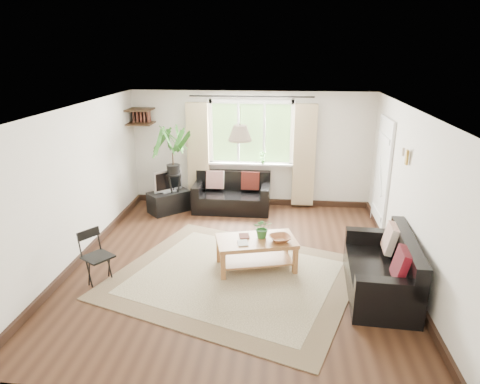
# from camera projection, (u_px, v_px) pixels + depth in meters

# --- Properties ---
(floor) EXTENTS (5.50, 5.50, 0.00)m
(floor) POSITION_uv_depth(u_px,v_px,m) (237.00, 263.00, 6.72)
(floor) COLOR black
(floor) RESTS_ON ground
(ceiling) EXTENTS (5.50, 5.50, 0.00)m
(ceiling) POSITION_uv_depth(u_px,v_px,m) (237.00, 109.00, 5.95)
(ceiling) COLOR white
(ceiling) RESTS_ON floor
(wall_back) EXTENTS (5.00, 0.02, 2.40)m
(wall_back) POSITION_uv_depth(u_px,v_px,m) (251.00, 149.00, 8.93)
(wall_back) COLOR silver
(wall_back) RESTS_ON floor
(wall_front) EXTENTS (5.00, 0.02, 2.40)m
(wall_front) POSITION_uv_depth(u_px,v_px,m) (205.00, 290.00, 3.74)
(wall_front) COLOR silver
(wall_front) RESTS_ON floor
(wall_left) EXTENTS (0.02, 5.50, 2.40)m
(wall_left) POSITION_uv_depth(u_px,v_px,m) (76.00, 186.00, 6.57)
(wall_left) COLOR silver
(wall_left) RESTS_ON floor
(wall_right) EXTENTS (0.02, 5.50, 2.40)m
(wall_right) POSITION_uv_depth(u_px,v_px,m) (411.00, 196.00, 6.10)
(wall_right) COLOR silver
(wall_right) RESTS_ON floor
(rug) EXTENTS (4.08, 3.79, 0.02)m
(rug) POSITION_uv_depth(u_px,v_px,m) (234.00, 277.00, 6.30)
(rug) COLOR beige
(rug) RESTS_ON floor
(window) EXTENTS (2.50, 0.16, 2.16)m
(window) POSITION_uv_depth(u_px,v_px,m) (251.00, 133.00, 8.78)
(window) COLOR white
(window) RESTS_ON wall_back
(door) EXTENTS (0.06, 0.96, 2.06)m
(door) POSITION_uv_depth(u_px,v_px,m) (382.00, 176.00, 7.77)
(door) COLOR silver
(door) RESTS_ON wall_right
(corner_shelf) EXTENTS (0.50, 0.50, 0.34)m
(corner_shelf) POSITION_uv_depth(u_px,v_px,m) (140.00, 117.00, 8.68)
(corner_shelf) COLOR black
(corner_shelf) RESTS_ON wall_back
(pendant_lamp) EXTENTS (0.36, 0.36, 0.54)m
(pendant_lamp) POSITION_uv_depth(u_px,v_px,m) (240.00, 129.00, 6.44)
(pendant_lamp) COLOR beige
(pendant_lamp) RESTS_ON ceiling
(wall_sconce) EXTENTS (0.12, 0.12, 0.28)m
(wall_sconce) POSITION_uv_depth(u_px,v_px,m) (405.00, 155.00, 6.22)
(wall_sconce) COLOR beige
(wall_sconce) RESTS_ON wall_right
(sofa_back) EXTENTS (1.56, 0.79, 0.73)m
(sofa_back) POSITION_uv_depth(u_px,v_px,m) (232.00, 193.00, 8.81)
(sofa_back) COLOR black
(sofa_back) RESTS_ON floor
(sofa_right) EXTENTS (1.71, 0.93, 0.78)m
(sofa_right) POSITION_uv_depth(u_px,v_px,m) (380.00, 266.00, 5.82)
(sofa_right) COLOR black
(sofa_right) RESTS_ON floor
(coffee_table) EXTENTS (1.31, 0.92, 0.48)m
(coffee_table) POSITION_uv_depth(u_px,v_px,m) (256.00, 254.00, 6.50)
(coffee_table) COLOR brown
(coffee_table) RESTS_ON floor
(table_plant) EXTENTS (0.30, 0.26, 0.31)m
(table_plant) POSITION_uv_depth(u_px,v_px,m) (263.00, 228.00, 6.44)
(table_plant) COLOR #2C6729
(table_plant) RESTS_ON coffee_table
(bowl) EXTENTS (0.42, 0.42, 0.08)m
(bowl) POSITION_uv_depth(u_px,v_px,m) (280.00, 238.00, 6.37)
(bowl) COLOR brown
(bowl) RESTS_ON coffee_table
(book_a) EXTENTS (0.19, 0.23, 0.02)m
(book_a) POSITION_uv_depth(u_px,v_px,m) (238.00, 243.00, 6.28)
(book_a) COLOR silver
(book_a) RESTS_ON coffee_table
(book_b) EXTENTS (0.19, 0.23, 0.02)m
(book_b) POSITION_uv_depth(u_px,v_px,m) (239.00, 236.00, 6.51)
(book_b) COLOR #572C22
(book_b) RESTS_ON coffee_table
(tv_stand) EXTENTS (0.89, 0.88, 0.43)m
(tv_stand) POSITION_uv_depth(u_px,v_px,m) (169.00, 201.00, 8.79)
(tv_stand) COLOR black
(tv_stand) RESTS_ON floor
(tv) EXTENTS (0.59, 0.57, 0.47)m
(tv) POSITION_uv_depth(u_px,v_px,m) (168.00, 181.00, 8.64)
(tv) COLOR #A5A5AA
(tv) RESTS_ON tv_stand
(palm_stand) EXTENTS (0.80, 0.80, 1.77)m
(palm_stand) POSITION_uv_depth(u_px,v_px,m) (173.00, 170.00, 8.56)
(palm_stand) COLOR black
(palm_stand) RESTS_ON floor
(folding_chair) EXTENTS (0.55, 0.55, 0.77)m
(folding_chair) POSITION_uv_depth(u_px,v_px,m) (98.00, 258.00, 6.07)
(folding_chair) COLOR black
(folding_chair) RESTS_ON floor
(sill_plant) EXTENTS (0.14, 0.10, 0.27)m
(sill_plant) POSITION_uv_depth(u_px,v_px,m) (263.00, 157.00, 8.84)
(sill_plant) COLOR #2D6023
(sill_plant) RESTS_ON window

